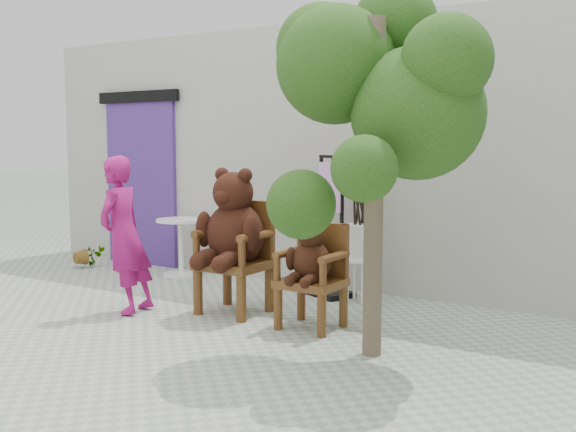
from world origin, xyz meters
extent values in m
plane|color=#9EA594|center=(0.00, 0.00, 0.00)|extent=(60.00, 60.00, 0.00)
cube|color=#ABAAA0|center=(0.00, 3.10, 1.50)|extent=(9.00, 1.00, 3.00)
cube|color=#49297B|center=(-3.00, 2.58, 1.10)|extent=(1.20, 0.08, 2.20)
cube|color=black|center=(-3.00, 2.54, 2.25)|extent=(1.40, 0.06, 0.15)
cylinder|color=#48290F|center=(-0.61, 0.87, 0.22)|extent=(0.09, 0.09, 0.43)
cylinder|color=#48290F|center=(-0.61, 1.33, 0.22)|extent=(0.09, 0.09, 0.43)
cylinder|color=#48290F|center=(-0.09, 0.87, 0.22)|extent=(0.09, 0.09, 0.43)
cylinder|color=#48290F|center=(-0.09, 1.33, 0.22)|extent=(0.09, 0.09, 0.43)
cube|color=#48290F|center=(-0.35, 1.10, 0.48)|extent=(0.62, 0.57, 0.08)
cube|color=#48290F|center=(-0.35, 1.34, 0.80)|extent=(0.59, 0.08, 0.57)
cylinder|color=#48290F|center=(-0.62, 1.34, 0.80)|extent=(0.08, 0.08, 0.57)
cylinder|color=#48290F|center=(-0.62, 0.87, 0.65)|extent=(0.07, 0.07, 0.26)
cylinder|color=#48290F|center=(-0.62, 1.10, 0.78)|extent=(0.08, 0.54, 0.08)
cylinder|color=#48290F|center=(-0.08, 1.34, 0.80)|extent=(0.08, 0.08, 0.57)
cylinder|color=#48290F|center=(-0.08, 0.87, 0.65)|extent=(0.07, 0.07, 0.26)
cylinder|color=#48290F|center=(-0.08, 1.10, 0.78)|extent=(0.08, 0.54, 0.08)
ellipsoid|color=black|center=(-0.35, 1.13, 0.77)|extent=(0.59, 0.50, 0.62)
sphere|color=black|center=(-0.35, 1.10, 1.18)|extent=(0.39, 0.39, 0.39)
ellipsoid|color=black|center=(-0.35, 0.94, 1.15)|extent=(0.18, 0.14, 0.14)
sphere|color=black|center=(-0.49, 1.11, 1.34)|extent=(0.14, 0.14, 0.14)
sphere|color=black|center=(-0.21, 1.11, 1.34)|extent=(0.14, 0.14, 0.14)
ellipsoid|color=black|center=(-0.63, 1.00, 0.81)|extent=(0.14, 0.20, 0.35)
ellipsoid|color=black|center=(-0.48, 0.86, 0.57)|extent=(0.17, 0.35, 0.17)
sphere|color=black|center=(-0.48, 0.73, 0.55)|extent=(0.17, 0.17, 0.17)
ellipsoid|color=black|center=(-0.07, 1.00, 0.81)|extent=(0.14, 0.20, 0.35)
ellipsoid|color=black|center=(-0.22, 0.86, 0.57)|extent=(0.17, 0.35, 0.17)
sphere|color=black|center=(-0.22, 0.73, 0.55)|extent=(0.17, 0.17, 0.17)
cylinder|color=#48290F|center=(0.33, 0.83, 0.19)|extent=(0.08, 0.08, 0.37)
cylinder|color=#48290F|center=(0.33, 1.23, 0.19)|extent=(0.08, 0.08, 0.37)
cylinder|color=#48290F|center=(0.78, 0.83, 0.19)|extent=(0.08, 0.08, 0.37)
cylinder|color=#48290F|center=(0.78, 1.23, 0.19)|extent=(0.08, 0.08, 0.37)
cube|color=#48290F|center=(0.55, 1.03, 0.41)|extent=(0.53, 0.49, 0.07)
cube|color=#48290F|center=(0.55, 1.24, 0.69)|extent=(0.51, 0.07, 0.49)
cylinder|color=#48290F|center=(0.32, 1.24, 0.69)|extent=(0.07, 0.07, 0.49)
cylinder|color=#48290F|center=(0.32, 0.83, 0.55)|extent=(0.06, 0.06, 0.22)
cylinder|color=#48290F|center=(0.32, 1.03, 0.66)|extent=(0.07, 0.46, 0.07)
cylinder|color=#48290F|center=(0.78, 1.24, 0.69)|extent=(0.07, 0.07, 0.49)
cylinder|color=#48290F|center=(0.78, 0.83, 0.55)|extent=(0.06, 0.06, 0.22)
cylinder|color=#48290F|center=(0.78, 1.03, 0.66)|extent=(0.07, 0.46, 0.07)
ellipsoid|color=black|center=(0.55, 1.04, 0.59)|extent=(0.36, 0.30, 0.37)
sphere|color=black|center=(0.55, 1.02, 0.84)|extent=(0.24, 0.24, 0.24)
ellipsoid|color=black|center=(0.55, 0.93, 0.82)|extent=(0.11, 0.09, 0.09)
sphere|color=black|center=(0.47, 1.03, 0.94)|extent=(0.08, 0.08, 0.08)
sphere|color=black|center=(0.64, 1.03, 0.94)|extent=(0.08, 0.08, 0.08)
ellipsoid|color=black|center=(0.38, 0.97, 0.62)|extent=(0.08, 0.12, 0.21)
ellipsoid|color=black|center=(0.48, 0.88, 0.47)|extent=(0.10, 0.21, 0.10)
sphere|color=black|center=(0.48, 0.80, 0.46)|extent=(0.10, 0.10, 0.10)
ellipsoid|color=black|center=(0.72, 0.97, 0.62)|extent=(0.08, 0.12, 0.21)
ellipsoid|color=black|center=(0.63, 0.88, 0.47)|extent=(0.10, 0.21, 0.10)
sphere|color=black|center=(0.63, 0.80, 0.46)|extent=(0.10, 0.10, 0.10)
imported|color=#9C1363|center=(-1.27, 0.57, 0.76)|extent=(0.46, 0.61, 1.52)
cylinder|color=white|center=(-2.02, 2.24, 0.69)|extent=(0.60, 0.60, 0.03)
cylinder|color=white|center=(-2.02, 2.24, 0.35)|extent=(0.06, 0.06, 0.68)
cylinder|color=white|center=(-2.02, 2.24, 0.01)|extent=(0.44, 0.44, 0.03)
cube|color=black|center=(-0.06, 2.30, 0.75)|extent=(0.04, 0.04, 1.50)
cube|color=black|center=(0.27, 2.15, 0.75)|extent=(0.04, 0.04, 1.50)
cube|color=black|center=(0.10, 2.22, 1.50)|extent=(0.38, 0.19, 0.03)
cube|color=black|center=(0.10, 2.22, 0.03)|extent=(0.55, 0.50, 0.06)
cube|color=#DC9DE4|center=(0.10, 2.22, 1.18)|extent=(0.35, 0.18, 0.52)
cylinder|color=black|center=(0.10, 2.22, 1.47)|extent=(0.01, 0.01, 0.08)
cylinder|color=white|center=(0.47, 2.14, 0.44)|extent=(0.32, 0.32, 0.03)
cylinder|color=white|center=(0.56, 2.23, 0.22)|extent=(0.03, 0.03, 0.44)
cylinder|color=white|center=(0.39, 2.23, 0.22)|extent=(0.03, 0.03, 0.44)
cylinder|color=white|center=(0.39, 2.06, 0.22)|extent=(0.03, 0.03, 0.44)
cylinder|color=white|center=(0.56, 2.06, 0.22)|extent=(0.03, 0.03, 0.44)
cylinder|color=black|center=(0.45, 2.18, 1.05)|extent=(0.08, 0.07, 0.80)
cylinder|color=#906141|center=(0.43, 2.20, 1.38)|extent=(0.04, 0.04, 0.07)
cylinder|color=black|center=(0.51, 2.18, 1.05)|extent=(0.12, 0.11, 0.79)
cylinder|color=#906141|center=(0.54, 2.22, 1.38)|extent=(0.04, 0.04, 0.08)
cylinder|color=black|center=(0.47, 2.09, 1.05)|extent=(0.15, 0.03, 0.79)
cylinder|color=#906141|center=(0.47, 2.04, 1.38)|extent=(0.05, 0.04, 0.07)
cylinder|color=black|center=(0.51, 2.10, 1.05)|extent=(0.15, 0.13, 0.79)
cylinder|color=#906141|center=(0.54, 2.06, 1.38)|extent=(0.05, 0.04, 0.08)
cylinder|color=black|center=(0.43, 2.11, 1.05)|extent=(0.10, 0.13, 0.80)
cylinder|color=#906141|center=(0.40, 2.08, 1.38)|extent=(0.04, 0.04, 0.08)
cylinder|color=black|center=(0.51, 2.18, 1.05)|extent=(0.12, 0.11, 0.80)
cylinder|color=#906141|center=(0.54, 2.21, 1.38)|extent=(0.04, 0.04, 0.08)
cylinder|color=#483C2B|center=(1.34, 0.63, 1.29)|extent=(0.15, 0.15, 2.58)
sphere|color=#17370F|center=(1.88, 0.65, 2.24)|extent=(0.65, 0.65, 0.65)
sphere|color=#17370F|center=(0.79, 0.77, 2.40)|extent=(0.73, 0.73, 0.73)
sphere|color=#17370F|center=(0.93, 0.76, 2.27)|extent=(0.95, 0.95, 0.95)
sphere|color=#17370F|center=(1.29, 1.09, 2.58)|extent=(0.69, 0.69, 0.69)
sphere|color=#17370F|center=(0.98, 0.68, 2.26)|extent=(0.91, 0.91, 0.91)
sphere|color=#17370F|center=(1.61, 0.80, 1.87)|extent=(1.01, 1.01, 1.01)
sphere|color=#17370F|center=(0.94, 0.82, 2.20)|extent=(0.79, 0.79, 0.79)
sphere|color=#17370F|center=(0.97, 0.17, 1.20)|extent=(0.52, 0.52, 0.52)
sphere|color=#17370F|center=(1.52, 0.08, 1.48)|extent=(0.46, 0.46, 0.46)
imported|color=#17370F|center=(-3.40, 1.97, 0.18)|extent=(0.38, 0.35, 0.36)
camera|label=1|loc=(3.51, -4.05, 1.66)|focal=42.00mm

